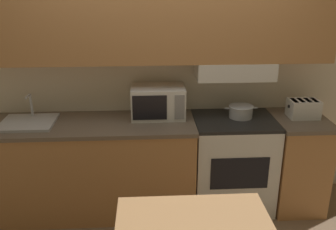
{
  "coord_description": "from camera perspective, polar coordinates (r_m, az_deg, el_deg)",
  "views": [
    {
      "loc": [
        -0.12,
        -3.47,
        2.12
      ],
      "look_at": [
        0.05,
        -0.56,
        1.05
      ],
      "focal_mm": 40.0,
      "sensor_mm": 36.0,
      "label": 1
    }
  ],
  "objects": [
    {
      "name": "wall_back",
      "position": [
        3.46,
        -1.01,
        9.69
      ],
      "size": [
        5.46,
        0.38,
        2.55
      ],
      "color": "silver",
      "rests_on": "ground_plane"
    },
    {
      "name": "stove_range",
      "position": [
        3.67,
        9.71,
        -7.18
      ],
      "size": [
        0.74,
        0.6,
        0.9
      ],
      "color": "silver",
      "rests_on": "ground_plane"
    },
    {
      "name": "cooking_pot",
      "position": [
        3.52,
        11.04,
        0.61
      ],
      "size": [
        0.31,
        0.23,
        0.11
      ],
      "color": "#B7BABF",
      "rests_on": "stove_range"
    },
    {
      "name": "toaster",
      "position": [
        3.68,
        19.93,
        0.94
      ],
      "size": [
        0.28,
        0.2,
        0.17
      ],
      "color": "silver",
      "rests_on": "lower_counter_right_stub"
    },
    {
      "name": "sink_basin",
      "position": [
        3.54,
        -20.57,
        -1.02
      ],
      "size": [
        0.47,
        0.41,
        0.24
      ],
      "color": "#B7BABF",
      "rests_on": "lower_counter_main"
    },
    {
      "name": "microwave",
      "position": [
        3.45,
        -1.55,
        2.02
      ],
      "size": [
        0.49,
        0.33,
        0.29
      ],
      "color": "silver",
      "rests_on": "lower_counter_main"
    },
    {
      "name": "ground_plane",
      "position": [
        4.07,
        -1.19,
        -11.22
      ],
      "size": [
        16.0,
        16.0,
        0.0
      ],
      "primitive_type": "plane",
      "color": "#7F664C"
    },
    {
      "name": "lower_counter_right_stub",
      "position": [
        3.84,
        18.82,
        -6.72
      ],
      "size": [
        0.48,
        0.64,
        0.9
      ],
      "color": "#B27A47",
      "rests_on": "ground_plane"
    },
    {
      "name": "lower_counter_main",
      "position": [
        3.61,
        -10.99,
        -7.79
      ],
      "size": [
        1.84,
        0.64,
        0.9
      ],
      "color": "#B27A47",
      "rests_on": "ground_plane"
    }
  ]
}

